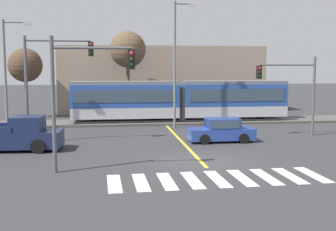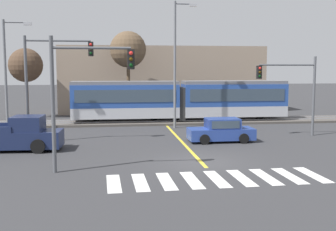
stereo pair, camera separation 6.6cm
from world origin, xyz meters
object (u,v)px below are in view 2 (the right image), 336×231
street_lamp_west (8,68)px  bare_tree_west (128,50)px  traffic_light_mid_right (293,84)px  sedan_crossing (221,131)px  pickup_truck (16,136)px  light_rail_tram (180,99)px  street_lamp_centre (176,59)px  traffic_light_near_left (81,84)px  traffic_light_mid_left (48,72)px  bare_tree_far_west (26,66)px

street_lamp_west → bare_tree_west: (9.15, 7.59, 1.72)m
traffic_light_mid_right → street_lamp_west: size_ratio=0.67×
traffic_light_mid_right → sedan_crossing: bearing=-164.0°
traffic_light_mid_right → street_lamp_west: 20.64m
pickup_truck → bare_tree_west: size_ratio=0.67×
light_rail_tram → street_lamp_centre: (-0.84, -3.21, 3.41)m
sedan_crossing → traffic_light_near_left: traffic_light_near_left is taller
sedan_crossing → traffic_light_mid_left: 11.54m
bare_tree_west → street_lamp_centre: bearing=-65.0°
sedan_crossing → bare_tree_far_west: size_ratio=0.64×
street_lamp_west → bare_tree_west: size_ratio=1.01×
sedan_crossing → traffic_light_near_left: (-8.31, -6.86, 3.32)m
pickup_truck → bare_tree_west: (7.06, 15.28, 5.57)m
traffic_light_mid_right → traffic_light_mid_left: traffic_light_mid_left is taller
pickup_truck → bare_tree_far_west: size_ratio=0.84×
light_rail_tram → street_lamp_west: (-13.46, -3.35, 2.64)m
traffic_light_mid_left → traffic_light_mid_right: bearing=2.0°
pickup_truck → traffic_light_mid_right: traffic_light_mid_right is taller
traffic_light_near_left → street_lamp_west: bearing=115.1°
light_rail_tram → traffic_light_mid_right: 10.63m
traffic_light_mid_left → light_rail_tram: bearing=41.9°
light_rail_tram → bare_tree_far_west: (-13.86, 5.27, 2.90)m
street_lamp_west → bare_tree_far_west: bearing=92.7°
traffic_light_near_left → traffic_light_mid_left: size_ratio=0.92×
traffic_light_near_left → traffic_light_mid_left: (-2.54, 7.88, 0.48)m
traffic_light_mid_right → bare_tree_far_west: 24.51m
street_lamp_centre → bare_tree_west: bearing=115.0°
street_lamp_west → pickup_truck: bearing=-74.8°
sedan_crossing → bare_tree_west: (-5.39, 14.02, 5.71)m
sedan_crossing → street_lamp_centre: 8.33m
bare_tree_far_west → bare_tree_west: 9.72m
traffic_light_mid_left → bare_tree_far_west: bearing=106.2°
light_rail_tram → sedan_crossing: size_ratio=4.39×
light_rail_tram → traffic_light_mid_left: traffic_light_mid_left is taller
pickup_truck → street_lamp_centre: bearing=36.6°
light_rail_tram → bare_tree_west: bare_tree_west is taller
bare_tree_far_west → bare_tree_west: (9.55, -1.03, 1.47)m
street_lamp_centre → light_rail_tram: bearing=75.4°
street_lamp_centre → bare_tree_far_west: size_ratio=1.50×
street_lamp_centre → bare_tree_west: size_ratio=1.20×
traffic_light_mid_left → traffic_light_near_left: bearing=-72.2°
sedan_crossing → traffic_light_near_left: size_ratio=0.69×
street_lamp_centre → street_lamp_west: bearing=-179.4°
bare_tree_west → bare_tree_far_west: bearing=173.9°
sedan_crossing → bare_tree_far_west: (-14.94, 15.05, 4.24)m
sedan_crossing → pickup_truck: bearing=-174.2°
sedan_crossing → bare_tree_far_west: 21.62m
sedan_crossing → traffic_light_near_left: bearing=-140.5°
traffic_light_mid_left → street_lamp_centre: 10.56m
sedan_crossing → street_lamp_west: bearing=156.1°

